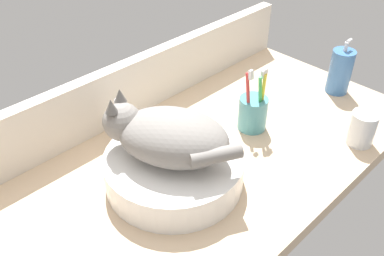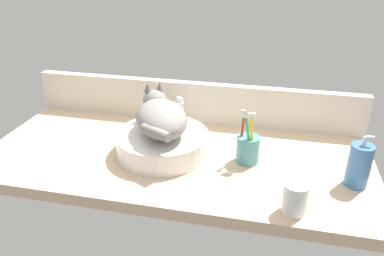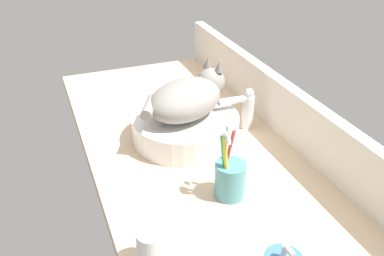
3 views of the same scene
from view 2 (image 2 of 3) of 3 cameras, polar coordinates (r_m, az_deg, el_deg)
ground_plane at (r=132.96cm, az=-2.45°, el=-4.57°), size 134.11×60.81×4.00cm
backsplash_panel at (r=153.35cm, az=0.24°, el=4.05°), size 134.11×3.60×16.31cm
sink_basin at (r=130.62cm, az=-4.53°, el=-2.30°), size 32.04×32.04×7.66cm
cat at (r=127.55cm, az=-4.83°, el=1.77°), size 26.78×30.16×14.00cm
faucet at (r=145.62cm, az=-2.09°, el=2.42°), size 3.60×11.83×13.60cm
soap_dispenser at (r=122.36cm, az=24.10°, el=-5.21°), size 6.76×6.76×16.93cm
toothbrush_cup at (r=125.67cm, az=8.49°, el=-3.10°), size 7.74×7.74×18.70cm
water_glass at (r=106.39cm, az=15.36°, el=-10.51°), size 6.79×6.79×9.06cm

